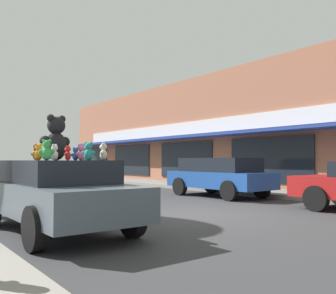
{
  "coord_description": "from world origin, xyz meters",
  "views": [
    {
      "loc": [
        -6.28,
        -7.27,
        1.37
      ],
      "look_at": [
        0.15,
        1.23,
        1.75
      ],
      "focal_mm": 40.0,
      "sensor_mm": 36.0,
      "label": 1
    }
  ],
  "objects_px": {
    "teddy_bear_brown": "(37,153)",
    "teddy_bear_green": "(47,150)",
    "plush_art_car": "(58,193)",
    "parked_car_far_center": "(219,175)",
    "teddy_bear_giant": "(56,138)",
    "teddy_bear_teal": "(89,151)",
    "teddy_bear_orange": "(38,152)",
    "teddy_bear_white": "(54,152)",
    "teddy_bear_cream": "(103,152)",
    "teddy_bear_blue": "(75,154)",
    "teddy_bear_red": "(68,153)",
    "teddy_bear_pink": "(81,153)"
  },
  "relations": [
    {
      "from": "teddy_bear_brown",
      "to": "teddy_bear_green",
      "type": "height_order",
      "value": "teddy_bear_green"
    },
    {
      "from": "plush_art_car",
      "to": "parked_car_far_center",
      "type": "xyz_separation_m",
      "value": [
        7.46,
        3.12,
        0.07
      ]
    },
    {
      "from": "teddy_bear_brown",
      "to": "teddy_bear_green",
      "type": "relative_size",
      "value": 0.93
    },
    {
      "from": "teddy_bear_giant",
      "to": "teddy_bear_brown",
      "type": "bearing_deg",
      "value": -86.45
    },
    {
      "from": "teddy_bear_teal",
      "to": "teddy_bear_orange",
      "type": "relative_size",
      "value": 1.16
    },
    {
      "from": "teddy_bear_white",
      "to": "teddy_bear_teal",
      "type": "bearing_deg",
      "value": 132.13
    },
    {
      "from": "teddy_bear_white",
      "to": "teddy_bear_green",
      "type": "bearing_deg",
      "value": 7.24
    },
    {
      "from": "teddy_bear_giant",
      "to": "teddy_bear_orange",
      "type": "xyz_separation_m",
      "value": [
        -0.63,
        -0.9,
        -0.29
      ]
    },
    {
      "from": "teddy_bear_cream",
      "to": "teddy_bear_green",
      "type": "bearing_deg",
      "value": -41.95
    },
    {
      "from": "teddy_bear_cream",
      "to": "teddy_bear_blue",
      "type": "xyz_separation_m",
      "value": [
        -0.27,
        0.64,
        -0.03
      ]
    },
    {
      "from": "teddy_bear_blue",
      "to": "plush_art_car",
      "type": "bearing_deg",
      "value": -47.9
    },
    {
      "from": "teddy_bear_teal",
      "to": "teddy_bear_red",
      "type": "height_order",
      "value": "teddy_bear_teal"
    },
    {
      "from": "teddy_bear_green",
      "to": "parked_car_far_center",
      "type": "xyz_separation_m",
      "value": [
        8.06,
        4.21,
        -0.72
      ]
    },
    {
      "from": "teddy_bear_red",
      "to": "teddy_bear_teal",
      "type": "bearing_deg",
      "value": 122.44
    },
    {
      "from": "teddy_bear_green",
      "to": "teddy_bear_blue",
      "type": "bearing_deg",
      "value": -112.27
    },
    {
      "from": "teddy_bear_red",
      "to": "teddy_bear_green",
      "type": "xyz_separation_m",
      "value": [
        -0.42,
        -0.16,
        0.04
      ]
    },
    {
      "from": "teddy_bear_teal",
      "to": "teddy_bear_brown",
      "type": "xyz_separation_m",
      "value": [
        -0.39,
        1.6,
        -0.01
      ]
    },
    {
      "from": "teddy_bear_cream",
      "to": "teddy_bear_blue",
      "type": "relative_size",
      "value": 1.28
    },
    {
      "from": "teddy_bear_teal",
      "to": "teddy_bear_blue",
      "type": "height_order",
      "value": "teddy_bear_teal"
    },
    {
      "from": "plush_art_car",
      "to": "teddy_bear_pink",
      "type": "xyz_separation_m",
      "value": [
        0.3,
        -0.38,
        0.76
      ]
    },
    {
      "from": "teddy_bear_teal",
      "to": "teddy_bear_white",
      "type": "height_order",
      "value": "teddy_bear_teal"
    },
    {
      "from": "teddy_bear_cream",
      "to": "teddy_bear_red",
      "type": "distance_m",
      "value": 0.7
    },
    {
      "from": "teddy_bear_blue",
      "to": "teddy_bear_red",
      "type": "relative_size",
      "value": 0.99
    },
    {
      "from": "teddy_bear_teal",
      "to": "teddy_bear_blue",
      "type": "relative_size",
      "value": 1.29
    },
    {
      "from": "teddy_bear_giant",
      "to": "teddy_bear_orange",
      "type": "bearing_deg",
      "value": 41.74
    },
    {
      "from": "teddy_bear_brown",
      "to": "teddy_bear_blue",
      "type": "bearing_deg",
      "value": 141.22
    },
    {
      "from": "teddy_bear_giant",
      "to": "teddy_bear_pink",
      "type": "distance_m",
      "value": 0.6
    },
    {
      "from": "teddy_bear_white",
      "to": "teddy_bear_brown",
      "type": "bearing_deg",
      "value": -135.05
    },
    {
      "from": "plush_art_car",
      "to": "teddy_bear_white",
      "type": "height_order",
      "value": "teddy_bear_white"
    },
    {
      "from": "teddy_bear_white",
      "to": "teddy_bear_pink",
      "type": "distance_m",
      "value": 0.86
    },
    {
      "from": "teddy_bear_red",
      "to": "teddy_bear_cream",
      "type": "bearing_deg",
      "value": 134.35
    },
    {
      "from": "teddy_bear_red",
      "to": "parked_car_far_center",
      "type": "relative_size",
      "value": 0.06
    },
    {
      "from": "teddy_bear_orange",
      "to": "teddy_bear_green",
      "type": "height_order",
      "value": "teddy_bear_green"
    },
    {
      "from": "plush_art_car",
      "to": "teddy_bear_green",
      "type": "distance_m",
      "value": 1.47
    },
    {
      "from": "teddy_bear_white",
      "to": "teddy_bear_orange",
      "type": "bearing_deg",
      "value": -40.9
    },
    {
      "from": "teddy_bear_cream",
      "to": "teddy_bear_blue",
      "type": "bearing_deg",
      "value": -119.46
    },
    {
      "from": "teddy_bear_orange",
      "to": "teddy_bear_pink",
      "type": "xyz_separation_m",
      "value": [
        0.96,
        0.49,
        0.01
      ]
    },
    {
      "from": "teddy_bear_cream",
      "to": "teddy_bear_green",
      "type": "xyz_separation_m",
      "value": [
        -1.11,
        -0.2,
        0.01
      ]
    },
    {
      "from": "teddy_bear_orange",
      "to": "teddy_bear_brown",
      "type": "distance_m",
      "value": 1.56
    },
    {
      "from": "teddy_bear_red",
      "to": "teddy_bear_green",
      "type": "distance_m",
      "value": 0.45
    },
    {
      "from": "teddy_bear_pink",
      "to": "teddy_bear_blue",
      "type": "bearing_deg",
      "value": -72.95
    },
    {
      "from": "teddy_bear_green",
      "to": "teddy_bear_brown",
      "type": "bearing_deg",
      "value": -79.72
    },
    {
      "from": "teddy_bear_white",
      "to": "teddy_bear_brown",
      "type": "height_order",
      "value": "teddy_bear_brown"
    },
    {
      "from": "teddy_bear_orange",
      "to": "teddy_bear_green",
      "type": "xyz_separation_m",
      "value": [
        0.06,
        -0.22,
        0.03
      ]
    },
    {
      "from": "teddy_bear_blue",
      "to": "parked_car_far_center",
      "type": "bearing_deg",
      "value": -158.34
    },
    {
      "from": "teddy_bear_white",
      "to": "teddy_bear_cream",
      "type": "bearing_deg",
      "value": 141.51
    },
    {
      "from": "teddy_bear_pink",
      "to": "teddy_bear_green",
      "type": "xyz_separation_m",
      "value": [
        -0.9,
        -0.7,
        0.02
      ]
    },
    {
      "from": "plush_art_car",
      "to": "parked_car_far_center",
      "type": "height_order",
      "value": "parked_car_far_center"
    },
    {
      "from": "teddy_bear_giant",
      "to": "teddy_bear_blue",
      "type": "xyz_separation_m",
      "value": [
        0.28,
        -0.28,
        -0.3
      ]
    },
    {
      "from": "teddy_bear_teal",
      "to": "teddy_bear_orange",
      "type": "height_order",
      "value": "teddy_bear_teal"
    }
  ]
}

